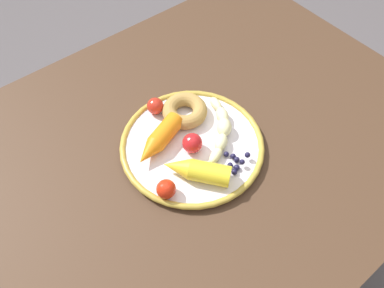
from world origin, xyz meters
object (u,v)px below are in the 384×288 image
Objects in this scene: donut at (185,111)px; tomato_far at (192,143)px; banana at (221,128)px; carrot_orange at (159,140)px; dining_table at (203,163)px; plate at (192,145)px; blueberry_pile at (236,162)px; tomato_mid at (155,106)px; carrot_yellow at (196,171)px; tomato_near at (166,189)px.

tomato_far reaches higher than donut.
carrot_orange reaches higher than banana.
dining_table is 3.42× the size of plate.
tomato_far is (-0.04, -0.08, 0.00)m from donut.
donut is at bearing 62.72° from plate.
tomato_far reaches higher than carrot_orange.
tomato_far is at bearing -157.09° from dining_table.
blueberry_pile is at bearing -89.50° from donut.
banana is at bearing -60.62° from tomato_mid.
carrot_orange is 0.10m from carrot_yellow.
tomato_far is (-0.05, -0.02, 0.14)m from dining_table.
plate is 0.08m from carrot_yellow.
carrot_orange is at bearing 97.35° from carrot_yellow.
tomato_mid is (-0.04, 0.20, 0.01)m from blueberry_pile.
blueberry_pile is (0.00, -0.16, -0.01)m from donut.
tomato_mid is at bearing 79.25° from carrot_yellow.
banana is (0.06, -0.01, 0.02)m from plate.
dining_table is 0.17m from carrot_orange.
tomato_far is at bearing 57.96° from carrot_yellow.
tomato_near is (-0.14, 0.03, 0.01)m from blueberry_pile.
carrot_yellow is (-0.08, -0.07, 0.14)m from dining_table.
carrot_orange is 3.58× the size of tomato_near.
tomato_mid is (0.10, 0.17, -0.00)m from tomato_near.
carrot_orange is 0.11m from tomato_near.
carrot_yellow reaches higher than plate.
plate reaches higher than dining_table.
plate is 5.48× the size of blueberry_pile.
donut is at bearing 41.81° from tomato_near.
banana is at bearing 69.31° from blueberry_pile.
carrot_yellow is at bearing -3.90° from tomato_near.
donut reaches higher than plate.
dining_table is 0.21m from tomato_near.
blueberry_pile is (0.09, -0.13, -0.01)m from carrot_orange.
carrot_orange is at bearing 125.31° from blueberry_pile.
tomato_near is at bearing -154.91° from dining_table.
banana reaches higher than plate.
dining_table is 0.15m from donut.
donut is (0.03, 0.07, 0.02)m from plate.
donut reaches higher than dining_table.
tomato_mid is 0.89× the size of tomato_far.
tomato_far reaches higher than plate.
tomato_far is (-0.07, 0.00, 0.01)m from banana.
dining_table is at bearing 14.24° from plate.
carrot_orange is at bearing 61.13° from tomato_near.
donut is at bearing 96.46° from dining_table.
blueberry_pile is 1.46× the size of tomato_near.
carrot_orange reaches higher than dining_table.
dining_table is at bearing 25.09° from tomato_near.
tomato_mid reaches higher than dining_table.
tomato_mid reaches higher than blueberry_pile.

